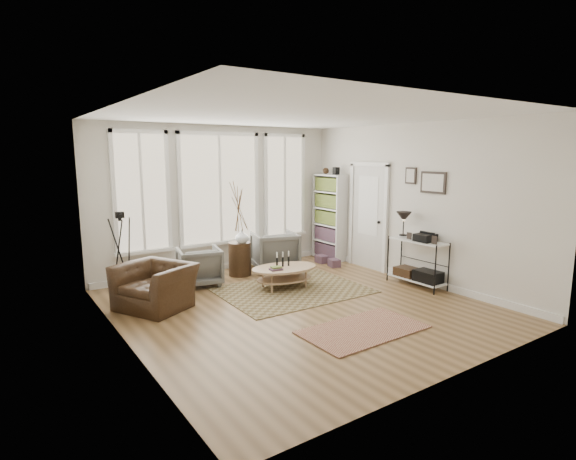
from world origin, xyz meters
TOP-DOWN VIEW (x-y plane):
  - room at (0.02, 0.03)m, footprint 5.50×5.54m
  - bay_window at (0.00, 2.71)m, footprint 4.14×0.12m
  - door at (2.57, 1.15)m, footprint 0.09×1.06m
  - bookcase at (2.44, 2.23)m, footprint 0.31×0.85m
  - low_shelf at (2.38, -0.30)m, footprint 0.38×1.08m
  - wall_art at (2.58, -0.27)m, footprint 0.04×0.88m
  - rug_main at (0.38, 0.72)m, footprint 2.50×1.90m
  - rug_runner at (0.14, -1.28)m, footprint 1.70×0.95m
  - coffee_table at (0.34, 0.93)m, footprint 1.28×0.91m
  - armchair_left at (-0.81, 1.95)m, footprint 0.88×0.90m
  - armchair_right at (0.87, 2.06)m, footprint 1.06×1.08m
  - side_table at (0.10, 2.13)m, footprint 0.43×0.43m
  - vase at (0.11, 2.03)m, footprint 0.31×0.31m
  - accent_chair at (-1.87, 1.18)m, footprint 1.36×1.30m
  - tripod_camera at (-2.10, 2.12)m, footprint 0.50×0.50m
  - book_stack_near at (2.05, 2.01)m, footprint 0.20×0.26m
  - book_stack_far at (2.05, 1.59)m, footprint 0.25×0.29m

SIDE VIEW (x-z plane):
  - rug_main at x=0.38m, z-range 0.00..0.01m
  - rug_runner at x=0.14m, z-range 0.01..0.02m
  - book_stack_far at x=2.05m, z-range 0.00..0.16m
  - book_stack_near at x=2.05m, z-range 0.00..0.16m
  - coffee_table at x=0.34m, z-range 0.02..0.57m
  - accent_chair at x=-1.87m, z-range 0.00..0.68m
  - armchair_left at x=-0.81m, z-range 0.00..0.69m
  - armchair_right at x=0.87m, z-range 0.00..0.79m
  - low_shelf at x=2.38m, z-range -0.14..1.16m
  - tripod_camera at x=-2.10m, z-range -0.06..1.35m
  - vase at x=0.11m, z-range 0.65..0.92m
  - side_table at x=0.10m, z-range -0.03..1.79m
  - bookcase at x=2.44m, z-range -0.07..1.99m
  - door at x=2.57m, z-range 0.01..2.23m
  - room at x=0.02m, z-range -0.02..2.88m
  - bay_window at x=0.00m, z-range 0.49..2.73m
  - wall_art at x=2.58m, z-range 1.66..2.10m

